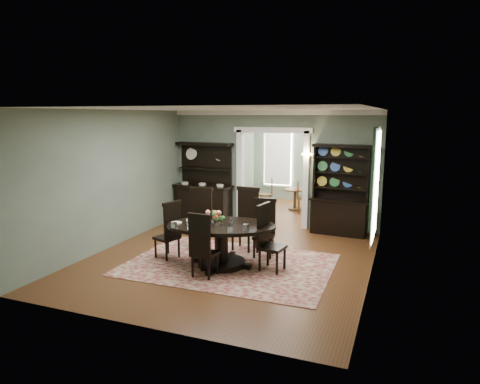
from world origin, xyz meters
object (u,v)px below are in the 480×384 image
object	(u,v)px
parlor_table	(295,196)
dining_table	(221,237)
welsh_dresser	(340,202)
sideboard	(204,194)

from	to	relation	value
parlor_table	dining_table	bearing A→B (deg)	-91.29
dining_table	welsh_dresser	bearing A→B (deg)	46.25
welsh_dresser	sideboard	bearing A→B (deg)	-175.91
dining_table	parlor_table	bearing A→B (deg)	74.50
dining_table	sideboard	bearing A→B (deg)	107.00
dining_table	welsh_dresser	size ratio (longest dim) A/B	1.08
dining_table	sideboard	world-z (taller)	sideboard
parlor_table	sideboard	bearing A→B (deg)	-132.22
sideboard	dining_table	bearing A→B (deg)	-53.87
dining_table	welsh_dresser	distance (m)	3.61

